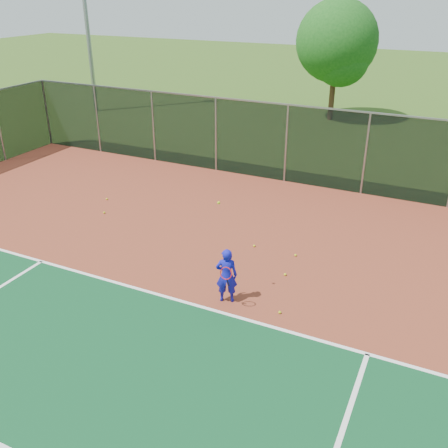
# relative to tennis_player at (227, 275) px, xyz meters

# --- Properties ---
(ground) EXTENTS (120.00, 120.00, 0.00)m
(ground) POSITION_rel_tennis_player_xyz_m (1.52, -3.52, -0.74)
(ground) COLOR #2E4E16
(ground) RESTS_ON ground
(court_apron) EXTENTS (30.00, 20.00, 0.02)m
(court_apron) POSITION_rel_tennis_player_xyz_m (1.52, -1.52, -0.73)
(court_apron) COLOR brown
(court_apron) RESTS_ON ground
(fence_back) EXTENTS (30.00, 0.06, 3.03)m
(fence_back) POSITION_rel_tennis_player_xyz_m (1.52, 8.48, 0.83)
(fence_back) COLOR black
(fence_back) RESTS_ON court_apron
(tennis_player) EXTENTS (0.61, 0.67, 2.56)m
(tennis_player) POSITION_rel_tennis_player_xyz_m (0.00, 0.00, 0.00)
(tennis_player) COLOR #1213AA
(tennis_player) RESTS_ON court_apron
(practice_ball_0) EXTENTS (0.07, 0.07, 0.07)m
(practice_ball_0) POSITION_rel_tennis_player_xyz_m (0.83, 2.85, -0.68)
(practice_ball_0) COLOR #B7C717
(practice_ball_0) RESTS_ON court_apron
(practice_ball_1) EXTENTS (0.07, 0.07, 0.07)m
(practice_ball_1) POSITION_rel_tennis_player_xyz_m (-5.94, 2.88, -0.68)
(practice_ball_1) COLOR #B7C717
(practice_ball_1) RESTS_ON court_apron
(practice_ball_2) EXTENTS (0.07, 0.07, 0.07)m
(practice_ball_2) POSITION_rel_tennis_player_xyz_m (1.37, 0.05, -0.68)
(practice_ball_2) COLOR #B7C717
(practice_ball_2) RESTS_ON court_apron
(practice_ball_4) EXTENTS (0.07, 0.07, 0.07)m
(practice_ball_4) POSITION_rel_tennis_player_xyz_m (0.91, 1.72, -0.68)
(practice_ball_4) COLOR #B7C717
(practice_ball_4) RESTS_ON court_apron
(practice_ball_5) EXTENTS (0.07, 0.07, 0.07)m
(practice_ball_5) POSITION_rel_tennis_player_xyz_m (-6.60, 3.87, -0.68)
(practice_ball_5) COLOR #B7C717
(practice_ball_5) RESTS_ON court_apron
(practice_ball_6) EXTENTS (0.07, 0.07, 0.07)m
(practice_ball_6) POSITION_rel_tennis_player_xyz_m (-0.45, 2.86, -0.68)
(practice_ball_6) COLOR #B7C717
(practice_ball_6) RESTS_ON court_apron
(tree_back_left) EXTENTS (4.42, 4.42, 6.49)m
(tree_back_left) POSITION_rel_tennis_player_xyz_m (-2.35, 19.05, 3.33)
(tree_back_left) COLOR #3D2316
(tree_back_left) RESTS_ON ground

